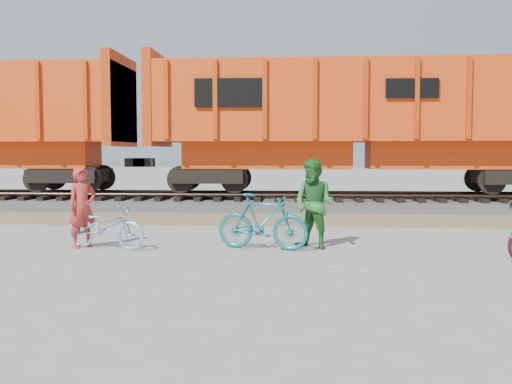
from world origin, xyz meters
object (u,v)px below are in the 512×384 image
person_solo (82,207)px  bicycle_blue (106,226)px  hopper_car_center (360,119)px  bicycle_teal (263,222)px  person_man (314,204)px

person_solo → bicycle_blue: bearing=-58.5°
hopper_car_center → bicycle_teal: bearing=-108.3°
bicycle_blue → bicycle_teal: (3.08, 0.11, 0.10)m
bicycle_teal → person_solo: (-3.58, -0.01, 0.25)m
hopper_car_center → person_solo: (-6.36, -8.40, -2.21)m
hopper_car_center → bicycle_teal: 9.18m
bicycle_blue → bicycle_teal: bearing=-73.4°
bicycle_teal → person_man: 1.07m
hopper_car_center → person_man: (-1.78, -8.19, -2.13)m
bicycle_blue → person_solo: (-0.50, 0.10, 0.36)m
bicycle_blue → person_man: 4.11m
bicycle_blue → bicycle_teal: 3.08m
hopper_car_center → bicycle_blue: hopper_car_center is taller
person_solo → hopper_car_center: bearing=5.7°
hopper_car_center → person_solo: hopper_car_center is taller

